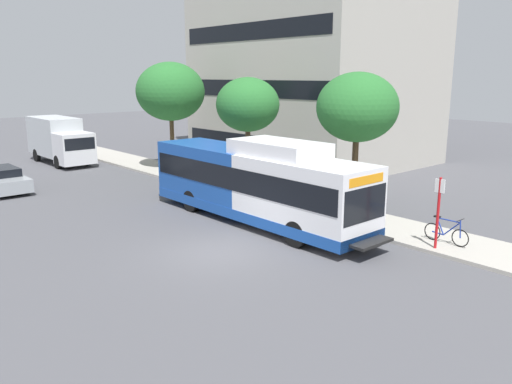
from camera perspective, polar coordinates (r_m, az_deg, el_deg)
name	(u,v)px	position (r m, az deg, el deg)	size (l,w,h in m)	color
ground_plane	(116,209)	(25.12, -15.37, -1.89)	(120.00, 120.00, 0.00)	#4C4C51
sidewalk_curb	(254,193)	(27.26, -0.19, -0.12)	(3.00, 56.00, 0.14)	#A8A399
transit_bus	(256,183)	(21.85, 0.01, 0.99)	(2.58, 12.25, 3.65)	white
bus_stop_sign_pole	(438,208)	(19.18, 19.72, -1.65)	(0.10, 0.36, 2.60)	red
bicycle_parked	(446,232)	(20.15, 20.51, -4.25)	(0.52, 1.76, 1.02)	black
street_tree_near_stop	(357,108)	(23.27, 11.27, 9.24)	(3.63, 3.63, 6.25)	#4C3823
street_tree_mid_block	(248,105)	(28.37, -0.93, 9.71)	(3.49, 3.49, 6.00)	#4C3823
street_tree_far_block	(170,92)	(34.14, -9.55, 11.01)	(4.44, 4.44, 6.94)	#4C3823
parked_car_far_lane	(2,180)	(31.10, -26.50, 1.26)	(1.80, 4.50, 1.33)	#93999E
box_truck_background	(59,139)	(39.45, -21.16, 5.54)	(2.32, 7.01, 3.25)	silver
lattice_comm_tower	(233,57)	(50.59, -2.56, 14.83)	(1.10, 1.10, 24.19)	#B7B7BC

